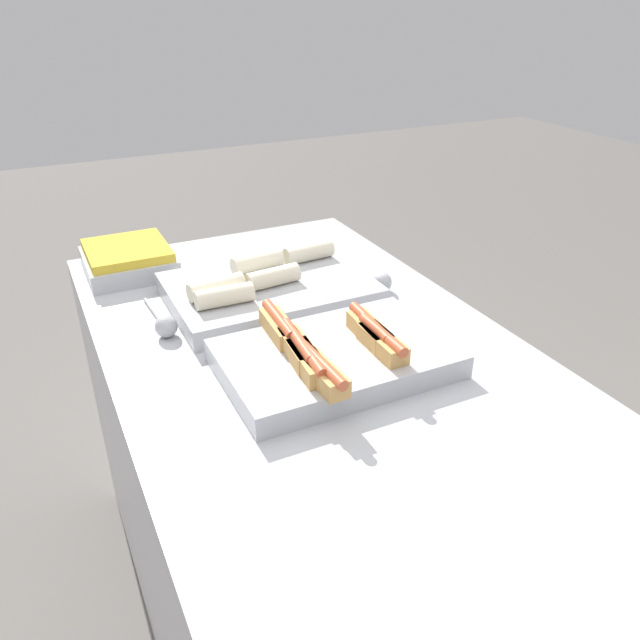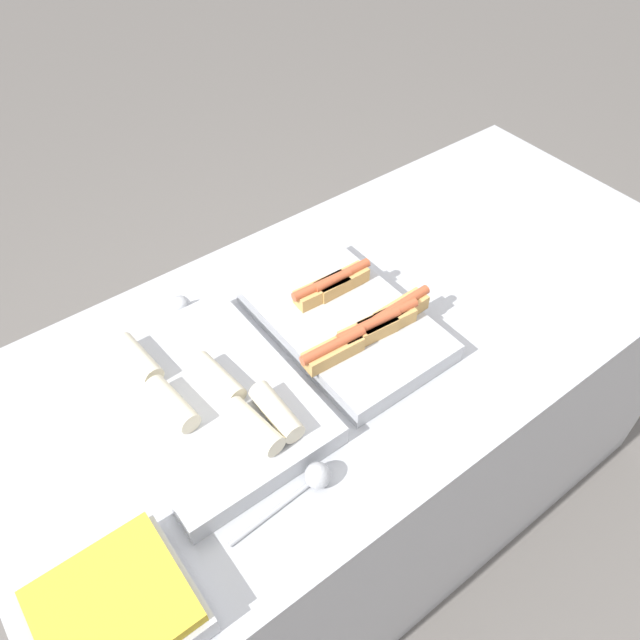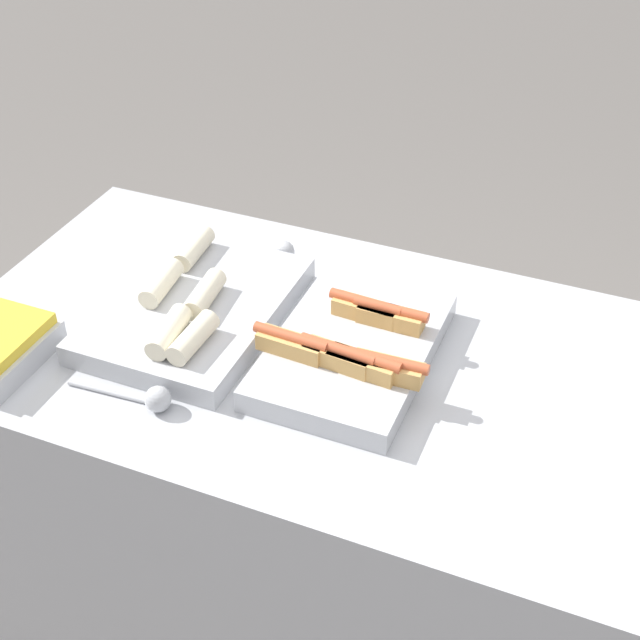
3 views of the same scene
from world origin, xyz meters
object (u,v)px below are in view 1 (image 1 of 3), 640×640
Objects in this scene: tray_hotdogs at (334,356)px; tray_side_front at (128,259)px; serving_spoon_near at (165,325)px; serving_spoon_far at (379,281)px; tray_wraps at (268,288)px.

tray_hotdogs is 1.89× the size of tray_side_front.
serving_spoon_near is at bearing -138.10° from tray_hotdogs.
tray_side_front is 0.69m from serving_spoon_far.
tray_side_front is (-0.70, -0.28, 0.00)m from tray_hotdogs.
serving_spoon_near is at bearing -77.23° from tray_wraps.
tray_hotdogs is 0.75m from tray_side_front.
tray_side_front reaches higher than serving_spoon_far.
serving_spoon_far is (0.01, 0.56, -0.00)m from serving_spoon_near.
tray_side_front is at bearing -140.07° from tray_wraps.
tray_wraps is 0.43m from tray_side_front.
tray_side_front is 1.08× the size of serving_spoon_near.
tray_hotdogs is 0.37m from tray_wraps.
tray_hotdogs is 0.41m from serving_spoon_near.
tray_side_front is at bearing -125.63° from serving_spoon_far.
serving_spoon_far is at bearing 54.37° from tray_side_front.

